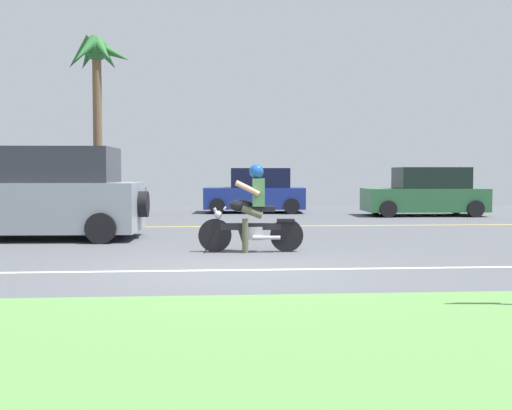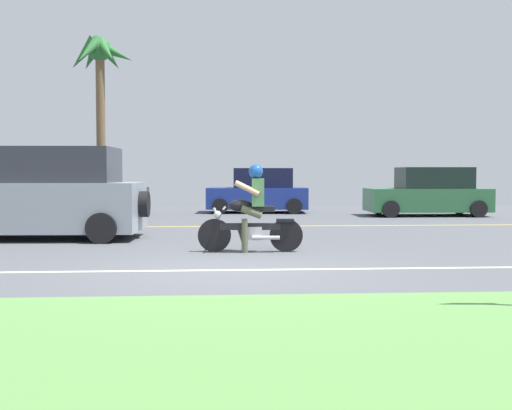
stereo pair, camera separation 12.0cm
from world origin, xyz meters
name	(u,v)px [view 2 (the right image)]	position (x,y,z in m)	size (l,w,h in m)	color
ground	(226,248)	(0.00, 3.00, -0.02)	(56.00, 30.00, 0.04)	#4C4F54
grass_median	(240,342)	(0.00, -4.10, 0.03)	(56.00, 3.80, 0.06)	#548442
lane_line_near	(229,270)	(0.00, 0.01, 0.00)	(50.40, 0.12, 0.01)	silver
lane_line_far	(223,226)	(0.00, 7.69, 0.00)	(50.40, 0.12, 0.01)	yellow
motorcyclist	(251,215)	(0.46, 2.19, 0.68)	(1.94, 0.63, 1.62)	black
suv_nearby	(39,195)	(-4.08, 4.82, 0.98)	(4.74, 2.38, 2.02)	#8C939E
parked_car_1	(90,192)	(-4.54, 12.72, 0.78)	(3.79, 2.07, 1.69)	#232328
parked_car_2	(259,192)	(1.41, 13.61, 0.75)	(3.76, 2.24, 1.63)	navy
parked_car_3	(429,193)	(7.04, 11.54, 0.76)	(4.06, 2.01, 1.64)	#2D663D
palm_tree_0	(100,68)	(-4.62, 15.38, 5.48)	(2.72, 2.63, 6.74)	brown
motorcyclist_distant	(60,204)	(-4.66, 9.02, 0.57)	(1.62, 0.53, 1.35)	black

